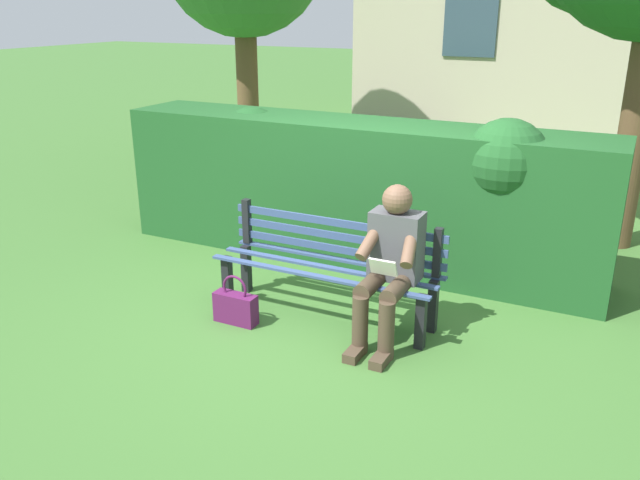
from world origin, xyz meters
The scene contains 5 objects.
ground centered at (0.00, 0.00, 0.00)m, with size 60.00×60.00×0.00m, color #3D6B2D.
park_bench centered at (0.00, -0.07, 0.44)m, with size 1.84×0.45×0.83m.
person_seated centered at (-0.57, 0.10, 0.62)m, with size 0.44×0.73×1.17m.
hedge_backdrop centered at (0.29, -1.30, 0.73)m, with size 4.73×0.87×1.51m.
handbag centered at (0.59, 0.41, 0.14)m, with size 0.35×0.12×0.40m.
Camera 1 is at (-2.07, 4.27, 2.39)m, focal length 36.61 mm.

